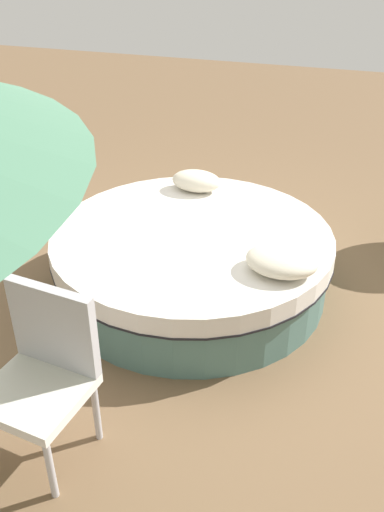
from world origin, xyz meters
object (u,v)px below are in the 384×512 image
object	(u,v)px
throw_pillow_1	(196,181)
patio_chair	(44,365)
round_bed	(192,261)
throw_pillow_0	(282,261)

from	to	relation	value
throw_pillow_1	patio_chair	world-z (taller)	patio_chair
round_bed	throw_pillow_1	world-z (taller)	throw_pillow_1
throw_pillow_0	patio_chair	bearing A→B (deg)	53.15
throw_pillow_0	patio_chair	xyz separation A→B (m)	(1.02, 1.36, -0.04)
round_bed	patio_chair	distance (m)	1.73
throw_pillow_0	throw_pillow_1	xyz separation A→B (m)	(0.94, -1.07, 0.01)
patio_chair	throw_pillow_1	bearing A→B (deg)	-84.86
round_bed	throw_pillow_1	xyz separation A→B (m)	(0.20, -0.75, 0.34)
round_bed	throw_pillow_0	world-z (taller)	throw_pillow_0
throw_pillow_0	patio_chair	world-z (taller)	patio_chair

